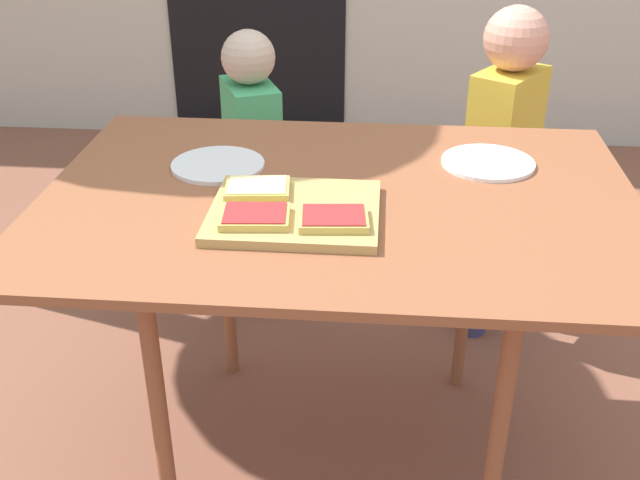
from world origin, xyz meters
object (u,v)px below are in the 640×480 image
(plate_white_right, at_px, (488,163))
(child_right, at_px, (502,152))
(cutting_board, at_px, (295,212))
(pizza_slice_far_left, at_px, (257,188))
(pizza_slice_near_left, at_px, (255,216))
(child_left, at_px, (253,157))
(pizza_slice_near_right, at_px, (331,218))
(dining_table, at_px, (339,220))
(plate_white_left, at_px, (218,165))

(plate_white_right, bearing_deg, child_right, 77.19)
(cutting_board, xyz_separation_m, child_right, (0.53, 0.79, -0.17))
(pizza_slice_far_left, xyz_separation_m, pizza_slice_near_left, (0.02, -0.13, 0.00))
(child_left, bearing_deg, plate_white_right, -39.81)
(cutting_board, distance_m, plate_white_right, 0.52)
(pizza_slice_near_right, xyz_separation_m, child_right, (0.45, 0.85, -0.19))
(dining_table, distance_m, child_left, 0.83)
(pizza_slice_near_left, xyz_separation_m, child_right, (0.60, 0.86, -0.19))
(child_left, bearing_deg, cutting_board, -74.40)
(child_right, bearing_deg, cutting_board, -123.98)
(plate_white_left, relative_size, child_left, 0.23)
(plate_white_right, relative_size, child_right, 0.21)
(pizza_slice_near_right, relative_size, child_left, 0.15)
(dining_table, relative_size, pizza_slice_near_left, 9.05)
(pizza_slice_near_right, bearing_deg, child_left, 109.14)
(dining_table, height_order, pizza_slice_near_left, pizza_slice_near_left)
(dining_table, xyz_separation_m, child_right, (0.45, 0.68, -0.10))
(pizza_slice_near_right, bearing_deg, pizza_slice_near_left, -178.33)
(plate_white_left, height_order, child_right, child_right)
(pizza_slice_near_left, relative_size, child_left, 0.15)
(child_right, bearing_deg, child_left, 174.66)
(dining_table, relative_size, pizza_slice_near_right, 9.03)
(cutting_board, xyz_separation_m, pizza_slice_near_left, (-0.07, -0.06, 0.02))
(dining_table, bearing_deg, child_right, 56.40)
(plate_white_right, xyz_separation_m, child_left, (-0.66, 0.55, -0.24))
(pizza_slice_far_left, bearing_deg, cutting_board, -37.45)
(pizza_slice_far_left, bearing_deg, pizza_slice_near_left, -82.93)
(pizza_slice_far_left, relative_size, child_left, 0.15)
(cutting_board, height_order, child_right, child_right)
(pizza_slice_far_left, height_order, child_right, child_right)
(dining_table, relative_size, child_right, 1.24)
(cutting_board, relative_size, pizza_slice_far_left, 2.37)
(pizza_slice_near_right, xyz_separation_m, plate_white_right, (0.34, 0.37, -0.02))
(cutting_board, height_order, child_left, child_left)
(pizza_slice_near_right, bearing_deg, dining_table, 88.56)
(plate_white_left, bearing_deg, plate_white_right, 6.24)
(pizza_slice_near_left, height_order, child_right, child_right)
(pizza_slice_near_left, bearing_deg, plate_white_left, 114.49)
(pizza_slice_near_left, relative_size, child_right, 0.14)
(cutting_board, bearing_deg, child_left, 105.60)
(cutting_board, xyz_separation_m, plate_white_left, (-0.21, 0.24, -0.01))
(pizza_slice_far_left, height_order, child_left, child_left)
(pizza_slice_near_right, distance_m, plate_white_left, 0.42)
(pizza_slice_near_left, distance_m, plate_white_right, 0.62)
(plate_white_left, xyz_separation_m, child_left, (-0.03, 0.62, -0.24))
(pizza_slice_near_left, xyz_separation_m, plate_white_right, (0.49, 0.37, -0.02))
(cutting_board, distance_m, pizza_slice_far_left, 0.11)
(dining_table, xyz_separation_m, pizza_slice_near_left, (-0.15, -0.18, 0.09))
(dining_table, xyz_separation_m, plate_white_left, (-0.29, 0.13, 0.07))
(plate_white_right, relative_size, plate_white_left, 1.00)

